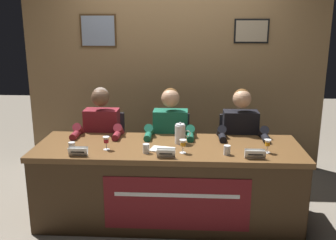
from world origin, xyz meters
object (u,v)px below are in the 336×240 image
object	(u,v)px
water_pitcher_central	(180,134)
nameplate_right	(255,154)
chair_left	(106,154)
panelist_left	(101,136)
juice_glass_center	(183,144)
panelist_center	(170,137)
nameplate_center	(166,153)
chair_center	(171,156)
panelist_right	(241,139)
water_cup_right	(227,151)
document_stack_center	(162,149)
water_cup_left	(72,147)
juice_glass_left	(106,141)
conference_table	(168,174)
water_cup_center	(146,149)
nameplate_left	(78,151)
juice_glass_right	(268,144)
chair_right	(237,157)

from	to	relation	value
water_pitcher_central	nameplate_right	bearing A→B (deg)	-30.10
chair_left	panelist_left	size ratio (longest dim) A/B	0.73
juice_glass_center	nameplate_right	world-z (taller)	juice_glass_center
panelist_center	nameplate_center	size ratio (longest dim) A/B	7.59
chair_center	panelist_right	xyz separation A→B (m)	(0.73, -0.20, 0.28)
chair_center	water_cup_right	xyz separation A→B (m)	(0.53, -0.82, 0.36)
water_pitcher_central	document_stack_center	bearing A→B (deg)	-127.27
chair_center	nameplate_right	xyz separation A→B (m)	(0.76, -0.90, 0.36)
panelist_center	water_cup_left	bearing A→B (deg)	-144.85
water_pitcher_central	juice_glass_left	bearing A→B (deg)	-161.40
panelist_left	chair_center	world-z (taller)	panelist_left
conference_table	panelist_left	distance (m)	0.91
juice_glass_center	nameplate_right	size ratio (longest dim) A/B	0.71
conference_table	panelist_right	world-z (taller)	panelist_right
chair_center	water_cup_center	xyz separation A→B (m)	(-0.18, -0.81, 0.36)
juice_glass_left	panelist_center	world-z (taller)	panelist_center
nameplate_left	nameplate_right	world-z (taller)	same
chair_center	water_cup_right	world-z (taller)	chair_center
nameplate_center	water_pitcher_central	world-z (taller)	water_pitcher_central
nameplate_left	water_cup_left	bearing A→B (deg)	127.84
panelist_left	water_cup_center	distance (m)	0.83
juice_glass_center	water_cup_right	size ratio (longest dim) A/B	1.46
water_cup_center	juice_glass_center	bearing A→B (deg)	3.48
juice_glass_right	water_cup_right	distance (m)	0.37
document_stack_center	panelist_right	bearing A→B (deg)	34.02
chair_center	conference_table	bearing A→B (deg)	-89.84
water_cup_center	juice_glass_right	xyz separation A→B (m)	(1.08, 0.07, 0.05)
juice_glass_left	chair_right	world-z (taller)	chair_right
panelist_center	water_pitcher_central	xyz separation A→B (m)	(0.11, -0.32, 0.14)
water_cup_left	chair_left	bearing A→B (deg)	81.30
panelist_left	nameplate_center	size ratio (longest dim) A/B	7.59
water_cup_left	nameplate_center	size ratio (longest dim) A/B	0.53
chair_left	water_cup_left	bearing A→B (deg)	-98.70
nameplate_left	water_cup_right	xyz separation A→B (m)	(1.30, 0.10, -0.00)
nameplate_center	water_cup_center	xyz separation A→B (m)	(-0.18, 0.10, -0.00)
juice_glass_right	document_stack_center	size ratio (longest dim) A/B	0.52
nameplate_center	juice_glass_right	size ratio (longest dim) A/B	1.29
conference_table	water_cup_right	distance (m)	0.61
nameplate_left	nameplate_right	size ratio (longest dim) A/B	0.95
chair_right	water_pitcher_central	size ratio (longest dim) A/B	4.20
panelist_left	water_cup_left	size ratio (longest dim) A/B	14.24
juice_glass_left	panelist_right	xyz separation A→B (m)	(1.29, 0.54, -0.13)
chair_center	nameplate_right	distance (m)	1.23
panelist_right	chair_left	bearing A→B (deg)	172.31
conference_table	document_stack_center	size ratio (longest dim) A/B	10.55
chair_left	nameplate_right	xyz separation A→B (m)	(1.50, -0.90, 0.36)
water_cup_left	juice_glass_center	world-z (taller)	juice_glass_center
chair_right	nameplate_center	bearing A→B (deg)	-128.67
conference_table	juice_glass_center	xyz separation A→B (m)	(0.14, -0.10, 0.33)
chair_left	panelist_center	distance (m)	0.81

